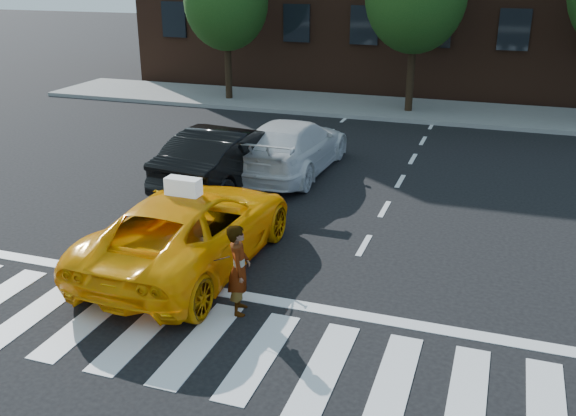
{
  "coord_description": "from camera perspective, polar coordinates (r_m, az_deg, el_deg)",
  "views": [
    {
      "loc": [
        4.04,
        -7.53,
        5.46
      ],
      "look_at": [
        0.34,
        3.22,
        1.1
      ],
      "focal_mm": 40.0,
      "sensor_mm": 36.0,
      "label": 1
    }
  ],
  "objects": [
    {
      "name": "stop_line",
      "position": [
        11.37,
        -4.33,
        -7.74
      ],
      "size": [
        12.0,
        0.3,
        0.01
      ],
      "primitive_type": "cube",
      "color": "silver",
      "rests_on": "ground"
    },
    {
      "name": "crosswalk",
      "position": [
        10.13,
        -7.95,
        -11.8
      ],
      "size": [
        13.0,
        2.4,
        0.01
      ],
      "primitive_type": "cube",
      "color": "silver",
      "rests_on": "ground"
    },
    {
      "name": "taxi_sign",
      "position": [
        11.84,
        -9.3,
        1.91
      ],
      "size": [
        0.66,
        0.3,
        0.32
      ],
      "primitive_type": "cube",
      "rotation": [
        0.0,
        0.0,
        3.12
      ],
      "color": "white",
      "rests_on": "taxi"
    },
    {
      "name": "sidewalk_far",
      "position": [
        25.92,
        9.69,
        8.69
      ],
      "size": [
        30.0,
        4.0,
        0.15
      ],
      "primitive_type": "cube",
      "color": "slate",
      "rests_on": "ground"
    },
    {
      "name": "woman",
      "position": [
        10.53,
        -4.38,
        -5.47
      ],
      "size": [
        0.53,
        0.66,
        1.56
      ],
      "primitive_type": "imported",
      "rotation": [
        0.0,
        0.0,
        1.89
      ],
      "color": "#999999",
      "rests_on": "ground"
    },
    {
      "name": "black_sedan",
      "position": [
        16.63,
        -5.28,
        4.59
      ],
      "size": [
        2.29,
        5.0,
        1.59
      ],
      "primitive_type": "imported",
      "rotation": [
        0.0,
        0.0,
        3.01
      ],
      "color": "black",
      "rests_on": "ground"
    },
    {
      "name": "taxi",
      "position": [
        12.33,
        -8.62,
        -1.77
      ],
      "size": [
        2.6,
        5.4,
        1.48
      ],
      "primitive_type": "imported",
      "rotation": [
        0.0,
        0.0,
        3.12
      ],
      "color": "#FFA305",
      "rests_on": "ground"
    },
    {
      "name": "dog",
      "position": [
        11.55,
        -12.45,
        -6.57
      ],
      "size": [
        0.64,
        0.36,
        0.37
      ],
      "rotation": [
        0.0,
        0.0,
        -0.26
      ],
      "color": "#9A7F4E",
      "rests_on": "ground"
    },
    {
      "name": "ground",
      "position": [
        10.14,
        -7.94,
        -11.83
      ],
      "size": [
        120.0,
        120.0,
        0.0
      ],
      "primitive_type": "plane",
      "color": "black",
      "rests_on": "ground"
    },
    {
      "name": "white_suv",
      "position": [
        17.68,
        0.34,
        5.49
      ],
      "size": [
        2.18,
        5.13,
        1.48
      ],
      "primitive_type": "imported",
      "rotation": [
        0.0,
        0.0,
        3.12
      ],
      "color": "silver",
      "rests_on": "ground"
    }
  ]
}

